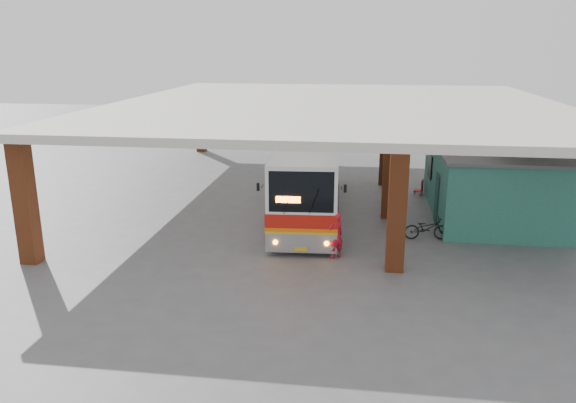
% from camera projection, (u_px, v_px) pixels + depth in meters
% --- Properties ---
extents(ground, '(90.00, 90.00, 0.00)m').
position_uv_depth(ground, '(314.00, 236.00, 22.21)').
color(ground, '#515154').
rests_on(ground, ground).
extents(brick_columns, '(20.10, 21.60, 4.35)m').
position_uv_depth(brick_columns, '(354.00, 158.00, 26.19)').
color(brick_columns, brown).
rests_on(brick_columns, ground).
extents(canopy_roof, '(21.00, 23.00, 0.30)m').
position_uv_depth(canopy_roof, '(337.00, 105.00, 27.11)').
color(canopy_roof, beige).
rests_on(canopy_roof, brick_columns).
extents(shop_building, '(5.20, 8.20, 3.11)m').
position_uv_depth(shop_building, '(492.00, 180.00, 24.62)').
color(shop_building, '#2A695E').
rests_on(shop_building, ground).
extents(coach_bus, '(3.29, 12.30, 3.54)m').
position_uv_depth(coach_bus, '(308.00, 172.00, 25.24)').
color(coach_bus, white).
rests_on(coach_bus, ground).
extents(motorcycle, '(1.80, 0.82, 0.92)m').
position_uv_depth(motorcycle, '(427.00, 228.00, 21.76)').
color(motorcycle, black).
rests_on(motorcycle, ground).
extents(pedestrian, '(0.74, 0.71, 1.71)m').
position_uv_depth(pedestrian, '(336.00, 235.00, 19.77)').
color(pedestrian, red).
rests_on(pedestrian, ground).
extents(red_chair, '(0.51, 0.51, 0.79)m').
position_uv_depth(red_chair, '(420.00, 188.00, 28.08)').
color(red_chair, '#B21214').
rests_on(red_chair, ground).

